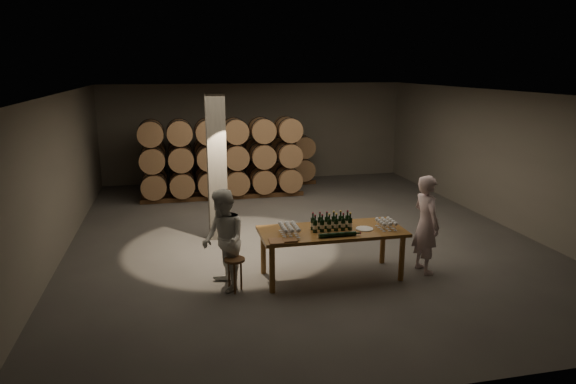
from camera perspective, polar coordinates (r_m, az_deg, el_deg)
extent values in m
plane|color=#4F4C4A|center=(11.83, 1.17, -4.69)|extent=(12.00, 12.00, 0.00)
plane|color=#605E59|center=(11.23, 1.26, 10.99)|extent=(12.00, 12.00, 0.00)
plane|color=slate|center=(17.23, -3.59, 6.64)|extent=(10.00, 0.00, 10.00)
plane|color=slate|center=(5.98, 15.21, -7.87)|extent=(10.00, 0.00, 10.00)
plane|color=slate|center=(11.34, -24.15, 1.64)|extent=(0.00, 12.00, 12.00)
plane|color=slate|center=(13.50, 22.33, 3.61)|extent=(0.00, 12.00, 12.00)
cube|color=slate|center=(11.33, -7.92, 2.72)|extent=(0.40, 0.40, 3.20)
cylinder|color=brown|center=(8.76, -1.77, -8.58)|extent=(0.10, 0.10, 0.84)
cylinder|color=brown|center=(9.46, 12.52, -7.19)|extent=(0.10, 0.10, 0.84)
cylinder|color=brown|center=(9.55, -2.76, -6.65)|extent=(0.10, 0.10, 0.84)
cylinder|color=brown|center=(10.19, 10.49, -5.53)|extent=(0.10, 0.10, 0.84)
cube|color=brown|center=(9.27, 4.90, -4.38)|extent=(2.60, 1.10, 0.06)
cube|color=#52361C|center=(16.31, -6.22, 0.66)|extent=(5.48, 0.10, 0.12)
cube|color=#52361C|center=(16.89, -6.46, 1.12)|extent=(5.48, 0.10, 0.12)
cylinder|color=#9B6C46|center=(16.43, -14.52, 1.86)|extent=(0.70, 0.95, 0.70)
cylinder|color=black|center=(16.18, -14.54, 1.68)|extent=(0.73, 0.04, 0.73)
cylinder|color=black|center=(16.69, -14.50, 2.04)|extent=(0.73, 0.04, 0.73)
cylinder|color=#9B6C46|center=(16.42, -11.80, 2.01)|extent=(0.70, 0.95, 0.70)
cylinder|color=black|center=(16.17, -11.78, 1.82)|extent=(0.73, 0.04, 0.73)
cylinder|color=black|center=(16.68, -11.82, 2.19)|extent=(0.73, 0.04, 0.73)
cylinder|color=#9B6C46|center=(16.45, -9.08, 2.15)|extent=(0.70, 0.95, 0.70)
cylinder|color=black|center=(16.19, -9.02, 1.96)|extent=(0.73, 0.04, 0.73)
cylinder|color=black|center=(16.70, -9.14, 2.32)|extent=(0.73, 0.04, 0.73)
cylinder|color=#9B6C46|center=(16.51, -6.38, 2.28)|extent=(0.70, 0.95, 0.70)
cylinder|color=black|center=(16.26, -6.28, 2.10)|extent=(0.73, 0.04, 0.73)
cylinder|color=black|center=(16.76, -6.48, 2.45)|extent=(0.73, 0.04, 0.73)
cylinder|color=#9B6C46|center=(16.61, -3.70, 2.41)|extent=(0.70, 0.95, 0.70)
cylinder|color=black|center=(16.36, -3.56, 2.23)|extent=(0.73, 0.04, 0.73)
cylinder|color=black|center=(16.86, -3.84, 2.58)|extent=(0.73, 0.04, 0.73)
cylinder|color=#9B6C46|center=(16.75, -1.07, 2.53)|extent=(0.70, 0.95, 0.70)
cylinder|color=black|center=(16.50, -0.88, 2.36)|extent=(0.73, 0.04, 0.73)
cylinder|color=black|center=(17.00, -1.24, 2.70)|extent=(0.73, 0.04, 0.73)
cylinder|color=#9B6C46|center=(16.92, 1.53, 2.64)|extent=(0.70, 0.95, 0.70)
cylinder|color=black|center=(16.67, 1.74, 2.47)|extent=(0.73, 0.04, 0.73)
cylinder|color=black|center=(17.16, 1.31, 2.81)|extent=(0.73, 0.04, 0.73)
cylinder|color=#9B6C46|center=(16.30, -14.67, 4.41)|extent=(0.70, 0.95, 0.70)
cylinder|color=black|center=(16.04, -14.70, 4.26)|extent=(0.73, 0.04, 0.73)
cylinder|color=black|center=(16.55, -14.65, 4.55)|extent=(0.73, 0.04, 0.73)
cylinder|color=#9B6C46|center=(16.29, -11.93, 4.55)|extent=(0.70, 0.95, 0.70)
cylinder|color=black|center=(16.03, -11.91, 4.41)|extent=(0.73, 0.04, 0.73)
cylinder|color=black|center=(16.54, -11.94, 4.70)|extent=(0.73, 0.04, 0.73)
cylinder|color=#9B6C46|center=(16.31, -9.18, 4.69)|extent=(0.70, 0.95, 0.70)
cylinder|color=black|center=(16.06, -9.12, 4.55)|extent=(0.73, 0.04, 0.73)
cylinder|color=black|center=(16.57, -9.24, 4.83)|extent=(0.73, 0.04, 0.73)
cylinder|color=#9B6C46|center=(16.38, -6.45, 4.82)|extent=(0.70, 0.95, 0.70)
cylinder|color=black|center=(16.12, -6.35, 4.68)|extent=(0.73, 0.04, 0.73)
cylinder|color=black|center=(16.63, -6.55, 4.95)|extent=(0.73, 0.04, 0.73)
cylinder|color=#9B6C46|center=(16.48, -3.75, 4.93)|extent=(0.70, 0.95, 0.70)
cylinder|color=black|center=(16.23, -3.60, 4.79)|extent=(0.73, 0.04, 0.73)
cylinder|color=black|center=(16.73, -3.88, 5.06)|extent=(0.73, 0.04, 0.73)
cylinder|color=#9B6C46|center=(16.62, -1.08, 5.03)|extent=(0.70, 0.95, 0.70)
cylinder|color=black|center=(16.36, -0.89, 4.90)|extent=(0.73, 0.04, 0.73)
cylinder|color=black|center=(16.87, -1.26, 5.16)|extent=(0.73, 0.04, 0.73)
cylinder|color=#9B6C46|center=(16.79, 1.54, 5.12)|extent=(0.70, 0.95, 0.70)
cylinder|color=black|center=(16.54, 1.76, 4.99)|extent=(0.73, 0.04, 0.73)
cylinder|color=black|center=(17.04, 1.33, 5.25)|extent=(0.73, 0.04, 0.73)
cube|color=#52361C|center=(14.92, -7.09, -0.61)|extent=(4.70, 0.10, 0.12)
cube|color=#52361C|center=(15.49, -7.32, -0.07)|extent=(4.70, 0.10, 0.12)
cylinder|color=#9B6C46|center=(15.06, -14.65, 0.78)|extent=(0.70, 0.95, 0.70)
cylinder|color=black|center=(14.81, -14.68, 0.56)|extent=(0.73, 0.04, 0.73)
cylinder|color=black|center=(15.32, -14.63, 1.00)|extent=(0.73, 0.04, 0.73)
cylinder|color=#9B6C46|center=(15.05, -11.69, 0.94)|extent=(0.70, 0.95, 0.70)
cylinder|color=black|center=(14.80, -11.67, 0.72)|extent=(0.73, 0.04, 0.73)
cylinder|color=black|center=(15.31, -11.71, 1.15)|extent=(0.73, 0.04, 0.73)
cylinder|color=#9B6C46|center=(15.08, -8.73, 1.09)|extent=(0.70, 0.95, 0.70)
cylinder|color=black|center=(14.83, -8.66, 0.88)|extent=(0.73, 0.04, 0.73)
cylinder|color=black|center=(15.33, -8.80, 1.30)|extent=(0.73, 0.04, 0.73)
cylinder|color=#9B6C46|center=(15.15, -5.79, 1.24)|extent=(0.70, 0.95, 0.70)
cylinder|color=black|center=(14.90, -5.66, 1.03)|extent=(0.73, 0.04, 0.73)
cylinder|color=black|center=(15.40, -5.90, 1.45)|extent=(0.73, 0.04, 0.73)
cylinder|color=#9B6C46|center=(15.26, -2.88, 1.39)|extent=(0.70, 0.95, 0.70)
cylinder|color=black|center=(15.01, -2.71, 1.18)|extent=(0.73, 0.04, 0.73)
cylinder|color=black|center=(15.51, -3.04, 1.59)|extent=(0.73, 0.04, 0.73)
cylinder|color=#9B6C46|center=(15.41, -0.02, 1.53)|extent=(0.70, 0.95, 0.70)
cylinder|color=black|center=(15.16, 0.20, 1.32)|extent=(0.73, 0.04, 0.73)
cylinder|color=black|center=(15.65, -0.23, 1.73)|extent=(0.73, 0.04, 0.73)
cylinder|color=#9B6C46|center=(14.92, -14.83, 3.55)|extent=(0.70, 0.95, 0.70)
cylinder|color=black|center=(14.66, -14.86, 3.38)|extent=(0.73, 0.04, 0.73)
cylinder|color=black|center=(15.17, -14.80, 3.72)|extent=(0.73, 0.04, 0.73)
cylinder|color=#9B6C46|center=(14.91, -11.83, 3.71)|extent=(0.70, 0.95, 0.70)
cylinder|color=black|center=(14.65, -11.81, 3.54)|extent=(0.73, 0.04, 0.73)
cylinder|color=black|center=(15.16, -11.85, 3.88)|extent=(0.73, 0.04, 0.73)
cylinder|color=#9B6C46|center=(14.94, -8.83, 3.86)|extent=(0.70, 0.95, 0.70)
cylinder|color=black|center=(14.68, -8.76, 3.69)|extent=(0.73, 0.04, 0.73)
cylinder|color=black|center=(15.19, -8.90, 4.03)|extent=(0.73, 0.04, 0.73)
cylinder|color=#9B6C46|center=(15.01, -5.85, 4.00)|extent=(0.70, 0.95, 0.70)
cylinder|color=black|center=(14.75, -5.73, 3.83)|extent=(0.73, 0.04, 0.73)
cylinder|color=black|center=(15.26, -5.97, 4.16)|extent=(0.73, 0.04, 0.73)
cylinder|color=#9B6C46|center=(15.12, -2.91, 4.13)|extent=(0.70, 0.95, 0.70)
cylinder|color=black|center=(14.86, -2.74, 3.96)|extent=(0.73, 0.04, 0.73)
cylinder|color=black|center=(15.37, -3.08, 4.29)|extent=(0.73, 0.04, 0.73)
cylinder|color=#9B6C46|center=(15.26, -0.02, 4.24)|extent=(0.70, 0.95, 0.70)
cylinder|color=black|center=(15.01, 0.20, 4.08)|extent=(0.73, 0.04, 0.73)
cylinder|color=black|center=(15.51, -0.23, 4.40)|extent=(0.73, 0.04, 0.73)
cylinder|color=#9B6C46|center=(14.81, -15.00, 6.37)|extent=(0.70, 0.95, 0.70)
cylinder|color=black|center=(14.55, -15.04, 6.24)|extent=(0.73, 0.04, 0.73)
cylinder|color=black|center=(15.07, -14.97, 6.49)|extent=(0.73, 0.04, 0.73)
cylinder|color=#9B6C46|center=(14.80, -11.97, 6.53)|extent=(0.70, 0.95, 0.70)
cylinder|color=black|center=(14.54, -11.95, 6.41)|extent=(0.73, 0.04, 0.73)
cylinder|color=black|center=(15.06, -11.99, 6.65)|extent=(0.73, 0.04, 0.73)
cylinder|color=#9B6C46|center=(14.83, -8.94, 6.68)|extent=(0.70, 0.95, 0.70)
cylinder|color=black|center=(14.57, -8.87, 6.56)|extent=(0.73, 0.04, 0.73)
cylinder|color=black|center=(15.08, -9.01, 6.80)|extent=(0.73, 0.04, 0.73)
cylinder|color=#9B6C46|center=(14.90, -5.92, 6.81)|extent=(0.70, 0.95, 0.70)
cylinder|color=black|center=(14.64, -5.80, 6.69)|extent=(0.73, 0.04, 0.73)
cylinder|color=black|center=(15.15, -6.04, 6.92)|extent=(0.73, 0.04, 0.73)
cylinder|color=#9B6C46|center=(15.01, -2.95, 6.91)|extent=(0.70, 0.95, 0.70)
cylinder|color=black|center=(14.75, -2.77, 6.80)|extent=(0.73, 0.04, 0.73)
cylinder|color=black|center=(15.26, -3.11, 7.03)|extent=(0.73, 0.04, 0.73)
cylinder|color=#9B6C46|center=(15.16, -0.02, 7.00)|extent=(0.70, 0.95, 0.70)
cylinder|color=black|center=(14.91, 0.20, 6.88)|extent=(0.73, 0.04, 0.73)
cylinder|color=black|center=(15.41, -0.23, 7.11)|extent=(0.73, 0.04, 0.73)
cylinder|color=black|center=(9.07, 3.02, -3.84)|extent=(0.08, 0.08, 0.22)
cylinder|color=silver|center=(9.07, 3.02, -3.90)|extent=(0.08, 0.08, 0.07)
cylinder|color=black|center=(9.02, 3.03, -2.92)|extent=(0.03, 0.03, 0.09)
cylinder|color=gold|center=(9.01, 3.04, -2.61)|extent=(0.03, 0.03, 0.02)
cylinder|color=black|center=(9.21, 2.77, -3.57)|extent=(0.08, 0.08, 0.22)
cylinder|color=silver|center=(9.21, 2.77, -3.63)|extent=(0.08, 0.08, 0.07)
cylinder|color=black|center=(9.16, 2.78, -2.65)|extent=(0.03, 0.03, 0.09)
cylinder|color=maroon|center=(9.15, 2.78, -2.35)|extent=(0.03, 0.03, 0.02)
cylinder|color=black|center=(9.10, 3.81, -3.79)|extent=(0.08, 0.08, 0.22)
cylinder|color=silver|center=(9.11, 3.81, -3.85)|extent=(0.08, 0.08, 0.07)
cylinder|color=black|center=(9.06, 3.83, -2.86)|extent=(0.03, 0.03, 0.09)
cylinder|color=maroon|center=(9.04, 3.83, -2.56)|extent=(0.03, 0.03, 0.02)
cylinder|color=black|center=(9.24, 3.55, -3.51)|extent=(0.08, 0.08, 0.22)
cylinder|color=silver|center=(9.24, 3.55, -3.57)|extent=(0.08, 0.08, 0.07)
cylinder|color=black|center=(9.20, 3.56, -2.60)|extent=(0.03, 0.03, 0.09)
cylinder|color=gold|center=(9.18, 3.57, -2.30)|extent=(0.03, 0.03, 0.02)
cylinder|color=black|center=(9.14, 4.59, -3.73)|extent=(0.08, 0.08, 0.22)
cylinder|color=silver|center=(9.14, 4.59, -3.79)|extent=(0.08, 0.08, 0.07)
cylinder|color=black|center=(9.09, 4.61, -2.81)|extent=(0.03, 0.03, 0.09)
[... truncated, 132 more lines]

